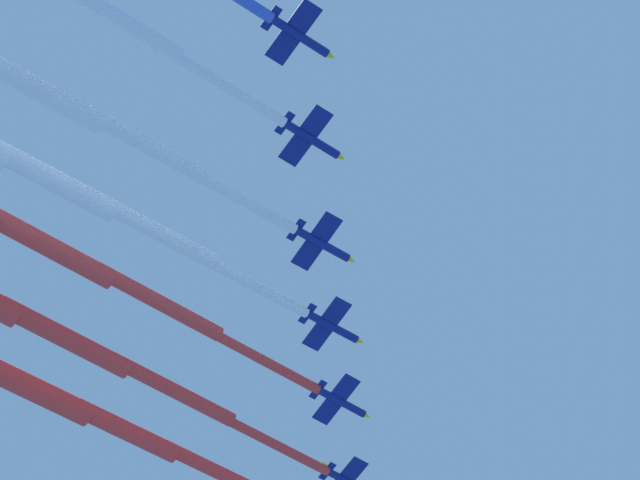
{
  "coord_description": "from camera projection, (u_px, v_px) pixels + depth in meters",
  "views": [
    {
      "loc": [
        130.68,
        25.0,
        23.15
      ],
      "look_at": [
        0.0,
        0.0,
        183.24
      ],
      "focal_mm": 89.64,
      "sensor_mm": 36.0,
      "label": 1
    }
  ],
  "objects": [
    {
      "name": "jet_lead",
      "position": [
        123.0,
        430.0,
        231.43
      ],
      "size": [
        53.05,
        50.26,
        4.3
      ],
      "color": "navy"
    },
    {
      "name": "jet_port_inner",
      "position": [
        59.0,
        336.0,
        217.37
      ],
      "size": [
        62.22,
        57.34,
        4.27
      ],
      "color": "navy"
    },
    {
      "name": "jet_starboard_inner",
      "position": [
        41.0,
        243.0,
        209.15
      ],
      "size": [
        61.81,
        56.98,
        4.37
      ],
      "color": "navy"
    },
    {
      "name": "jet_port_mid",
      "position": [
        49.0,
        179.0,
        201.66
      ],
      "size": [
        54.39,
        52.57,
        4.32
      ],
      "color": "navy"
    },
    {
      "name": "jet_starboard_mid",
      "position": [
        37.0,
        90.0,
        192.22
      ],
      "size": [
        52.22,
        50.69,
        4.37
      ],
      "color": "navy"
    }
  ]
}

